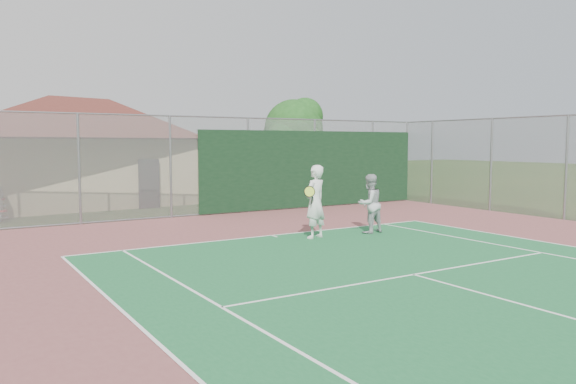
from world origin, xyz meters
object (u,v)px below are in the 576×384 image
object	(u,v)px
player_white_front	(315,202)
player_grey_back	(370,204)
clubhouse	(79,141)
tree	(295,131)

from	to	relation	value
player_white_front	player_grey_back	size ratio (longest dim) A/B	1.18
player_white_front	clubhouse	bearing A→B (deg)	-93.07
player_grey_back	tree	bearing A→B (deg)	-117.49
clubhouse	tree	xyz separation A→B (m)	(10.03, -1.66, 0.51)
tree	player_grey_back	size ratio (longest dim) A/B	2.88
player_white_front	tree	bearing A→B (deg)	-137.92
tree	player_white_front	size ratio (longest dim) A/B	2.45
clubhouse	tree	size ratio (longest dim) A/B	2.65
clubhouse	tree	bearing A→B (deg)	-14.11
tree	player_white_front	distance (m)	13.38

